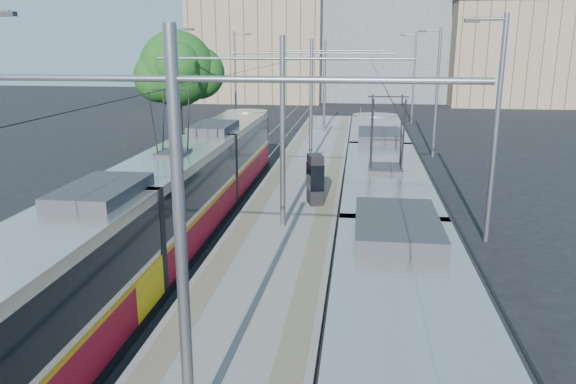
# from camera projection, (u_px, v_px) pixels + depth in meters

# --- Properties ---
(ground) EXTENTS (160.00, 160.00, 0.00)m
(ground) POSITION_uv_depth(u_px,v_px,m) (239.00, 338.00, 13.79)
(ground) COLOR black
(ground) RESTS_ON ground
(platform) EXTENTS (4.00, 50.00, 0.30)m
(platform) POSITION_uv_depth(u_px,v_px,m) (306.00, 176.00, 30.06)
(platform) COLOR gray
(platform) RESTS_ON ground
(tactile_strip_left) EXTENTS (0.70, 50.00, 0.01)m
(tactile_strip_left) POSITION_uv_depth(u_px,v_px,m) (279.00, 172.00, 30.19)
(tactile_strip_left) COLOR gray
(tactile_strip_left) RESTS_ON platform
(tactile_strip_right) EXTENTS (0.70, 50.00, 0.01)m
(tactile_strip_right) POSITION_uv_depth(u_px,v_px,m) (333.00, 174.00, 29.84)
(tactile_strip_right) COLOR gray
(tactile_strip_right) RESTS_ON platform
(rails) EXTENTS (8.71, 70.00, 0.03)m
(rails) POSITION_uv_depth(u_px,v_px,m) (305.00, 178.00, 30.09)
(rails) COLOR gray
(rails) RESTS_ON ground
(tram_left) EXTENTS (2.43, 27.85, 5.50)m
(tram_left) POSITION_uv_depth(u_px,v_px,m) (175.00, 199.00, 19.81)
(tram_left) COLOR black
(tram_left) RESTS_ON ground
(tram_right) EXTENTS (2.43, 29.16, 5.50)m
(tram_right) POSITION_uv_depth(u_px,v_px,m) (383.00, 215.00, 17.38)
(tram_right) COLOR black
(tram_right) RESTS_ON ground
(catenary) EXTENTS (9.20, 70.00, 7.00)m
(catenary) POSITION_uv_depth(u_px,v_px,m) (300.00, 99.00, 26.21)
(catenary) COLOR slate
(catenary) RESTS_ON platform
(street_lamps) EXTENTS (15.18, 38.22, 8.00)m
(street_lamps) POSITION_uv_depth(u_px,v_px,m) (313.00, 94.00, 32.86)
(street_lamps) COLOR slate
(street_lamps) RESTS_ON ground
(shelter) EXTENTS (0.85, 1.10, 2.14)m
(shelter) POSITION_uv_depth(u_px,v_px,m) (315.00, 178.00, 24.03)
(shelter) COLOR black
(shelter) RESTS_ON platform
(tree) EXTENTS (5.43, 5.02, 7.88)m
(tree) POSITION_uv_depth(u_px,v_px,m) (182.00, 70.00, 36.98)
(tree) COLOR #382314
(tree) RESTS_ON ground
(building_left) EXTENTS (16.32, 12.24, 15.18)m
(building_left) POSITION_uv_depth(u_px,v_px,m) (260.00, 39.00, 70.61)
(building_left) COLOR gray
(building_left) RESTS_ON ground
(building_centre) EXTENTS (18.36, 14.28, 15.76)m
(building_centre) POSITION_uv_depth(u_px,v_px,m) (387.00, 37.00, 72.42)
(building_centre) COLOR gray
(building_centre) RESTS_ON ground
(building_right) EXTENTS (14.28, 10.20, 12.02)m
(building_right) POSITION_uv_depth(u_px,v_px,m) (510.00, 53.00, 65.43)
(building_right) COLOR gray
(building_right) RESTS_ON ground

